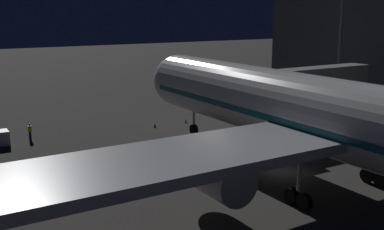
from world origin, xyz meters
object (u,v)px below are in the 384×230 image
airliner_at_gate (354,125)px  traffic_cone_nose_port (186,121)px  traffic_cone_nose_starboard (155,125)px  baggage_container_near_belt (1,138)px  ground_crew_under_port_wing (30,131)px  apron_floodlight_mast (341,34)px  jet_bridge (292,80)px

airliner_at_gate → traffic_cone_nose_port: 28.16m
traffic_cone_nose_starboard → airliner_at_gate: bearing=94.6°
baggage_container_near_belt → traffic_cone_nose_starboard: 17.43m
airliner_at_gate → baggage_container_near_belt: bearing=-56.0°
traffic_cone_nose_port → ground_crew_under_port_wing: bearing=-6.5°
apron_floodlight_mast → ground_crew_under_port_wing: apron_floodlight_mast is taller
airliner_at_gate → traffic_cone_nose_starboard: airliner_at_gate is taller
jet_bridge → traffic_cone_nose_port: jet_bridge is taller
jet_bridge → ground_crew_under_port_wing: bearing=-22.0°
airliner_at_gate → baggage_container_near_belt: 35.35m
apron_floodlight_mast → baggage_container_near_belt: size_ratio=10.38×
apron_floodlight_mast → traffic_cone_nose_port: bearing=-8.7°
baggage_container_near_belt → ground_crew_under_port_wing: size_ratio=0.97×
airliner_at_gate → jet_bridge: airliner_at_gate is taller
airliner_at_gate → jet_bridge: bearing=-121.5°
jet_bridge → ground_crew_under_port_wing: 30.31m
apron_floodlight_mast → jet_bridge: bearing=21.2°
apron_floodlight_mast → traffic_cone_nose_starboard: size_ratio=33.43×
jet_bridge → apron_floodlight_mast: bearing=-158.8°
apron_floodlight_mast → traffic_cone_nose_starboard: bearing=-7.4°
traffic_cone_nose_port → apron_floodlight_mast: bearing=171.3°
jet_bridge → baggage_container_near_belt: 33.02m
ground_crew_under_port_wing → traffic_cone_nose_port: size_ratio=3.32×
apron_floodlight_mast → ground_crew_under_port_wing: (41.94, -5.70, -9.63)m
jet_bridge → apron_floodlight_mast: size_ratio=1.14×
airliner_at_gate → ground_crew_under_port_wing: bearing=-61.0°
apron_floodlight_mast → traffic_cone_nose_starboard: (27.70, -3.58, -10.37)m
jet_bridge → apron_floodlight_mast: apron_floodlight_mast is taller
airliner_at_gate → ground_crew_under_port_wing: size_ratio=32.04×
airliner_at_gate → apron_floodlight_mast: airliner_at_gate is taller
airliner_at_gate → traffic_cone_nose_starboard: size_ratio=106.27×
airliner_at_gate → apron_floodlight_mast: size_ratio=3.18×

